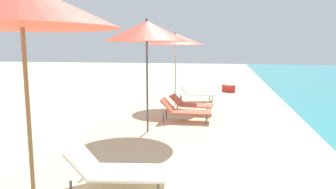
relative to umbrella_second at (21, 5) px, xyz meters
The scene contains 8 objects.
umbrella_second is the anchor object (origin of this frame).
lounger_second_shoreside 2.55m from the umbrella_second, 60.72° to the left, with size 1.50×0.86×0.62m.
umbrella_third 4.21m from the umbrella_second, 85.87° to the left, with size 2.02×2.02×2.74m.
lounger_third_shoreside 5.95m from the umbrella_second, 79.14° to the left, with size 1.39×0.65×0.65m.
umbrella_farthest 7.69m from the umbrella_second, 86.84° to the left, with size 1.98×1.98×2.59m.
lounger_farthest_shoreside 9.07m from the umbrella_second, 83.41° to the left, with size 1.42×0.87×0.66m.
lounger_farthest_inland 6.91m from the umbrella_second, 80.33° to the left, with size 1.37×0.72×0.59m.
cooler_box 12.06m from the umbrella_second, 78.90° to the left, with size 0.64×0.60×0.37m.
Camera 1 is at (2.25, 0.59, 2.07)m, focal length 33.62 mm.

